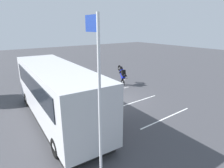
{
  "coord_description": "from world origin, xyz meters",
  "views": [
    {
      "loc": [
        -10.91,
        7.55,
        5.34
      ],
      "look_at": [
        0.44,
        -0.51,
        1.1
      ],
      "focal_mm": 30.46,
      "sensor_mm": 36.0,
      "label": 1
    }
  ],
  "objects_px": {
    "stunt_motorcycle": "(122,74)",
    "tour_bus": "(57,94)",
    "spectator_centre": "(90,93)",
    "spectator_right": "(82,89)",
    "parked_motorcycle_silver": "(86,106)",
    "spectator_far_right": "(81,85)",
    "spectator_left": "(104,99)",
    "flagpole": "(100,125)",
    "spectator_far_left": "(111,105)"
  },
  "relations": [
    {
      "from": "stunt_motorcycle",
      "to": "tour_bus",
      "type": "bearing_deg",
      "value": 114.97
    },
    {
      "from": "spectator_centre",
      "to": "tour_bus",
      "type": "bearing_deg",
      "value": 102.46
    },
    {
      "from": "tour_bus",
      "to": "spectator_right",
      "type": "height_order",
      "value": "tour_bus"
    },
    {
      "from": "spectator_right",
      "to": "parked_motorcycle_silver",
      "type": "bearing_deg",
      "value": 159.64
    },
    {
      "from": "tour_bus",
      "to": "spectator_far_right",
      "type": "xyz_separation_m",
      "value": [
        2.6,
        -2.76,
        -0.57
      ]
    },
    {
      "from": "spectator_left",
      "to": "spectator_right",
      "type": "bearing_deg",
      "value": 5.7
    },
    {
      "from": "stunt_motorcycle",
      "to": "flagpole",
      "type": "bearing_deg",
      "value": 138.81
    },
    {
      "from": "spectator_right",
      "to": "spectator_far_right",
      "type": "relative_size",
      "value": 0.94
    },
    {
      "from": "spectator_centre",
      "to": "flagpole",
      "type": "distance_m",
      "value": 7.7
    },
    {
      "from": "spectator_far_right",
      "to": "spectator_centre",
      "type": "bearing_deg",
      "value": 170.8
    },
    {
      "from": "stunt_motorcycle",
      "to": "flagpole",
      "type": "xyz_separation_m",
      "value": [
        -9.67,
        8.46,
        1.73
      ]
    },
    {
      "from": "tour_bus",
      "to": "spectator_far_left",
      "type": "height_order",
      "value": "tour_bus"
    },
    {
      "from": "parked_motorcycle_silver",
      "to": "spectator_right",
      "type": "bearing_deg",
      "value": -20.36
    },
    {
      "from": "spectator_far_left",
      "to": "spectator_right",
      "type": "bearing_deg",
      "value": -0.11
    },
    {
      "from": "spectator_far_right",
      "to": "stunt_motorcycle",
      "type": "xyz_separation_m",
      "value": [
        0.9,
        -4.76,
        -0.02
      ]
    },
    {
      "from": "spectator_far_left",
      "to": "stunt_motorcycle",
      "type": "bearing_deg",
      "value": -43.26
    },
    {
      "from": "spectator_centre",
      "to": "spectator_far_right",
      "type": "distance_m",
      "value": 2.09
    },
    {
      "from": "tour_bus",
      "to": "spectator_far_left",
      "type": "xyz_separation_m",
      "value": [
        -1.93,
        -2.42,
        -0.59
      ]
    },
    {
      "from": "spectator_right",
      "to": "spectator_far_right",
      "type": "height_order",
      "value": "spectator_far_right"
    },
    {
      "from": "spectator_right",
      "to": "flagpole",
      "type": "height_order",
      "value": "flagpole"
    },
    {
      "from": "spectator_centre",
      "to": "spectator_right",
      "type": "distance_m",
      "value": 1.15
    },
    {
      "from": "spectator_centre",
      "to": "flagpole",
      "type": "xyz_separation_m",
      "value": [
        -6.7,
        3.36,
        1.75
      ]
    },
    {
      "from": "tour_bus",
      "to": "spectator_far_right",
      "type": "relative_size",
      "value": 5.25
    },
    {
      "from": "spectator_right",
      "to": "stunt_motorcycle",
      "type": "bearing_deg",
      "value": -70.41
    },
    {
      "from": "spectator_left",
      "to": "spectator_centre",
      "type": "distance_m",
      "value": 1.37
    },
    {
      "from": "spectator_centre",
      "to": "spectator_right",
      "type": "xyz_separation_m",
      "value": [
        1.15,
        0.01,
        -0.02
      ]
    },
    {
      "from": "tour_bus",
      "to": "spectator_right",
      "type": "bearing_deg",
      "value": -55.13
    },
    {
      "from": "spectator_left",
      "to": "spectator_centre",
      "type": "height_order",
      "value": "spectator_centre"
    },
    {
      "from": "tour_bus",
      "to": "spectator_left",
      "type": "relative_size",
      "value": 5.59
    },
    {
      "from": "spectator_left",
      "to": "flagpole",
      "type": "distance_m",
      "value": 6.69
    },
    {
      "from": "spectator_left",
      "to": "spectator_centre",
      "type": "xyz_separation_m",
      "value": [
        1.35,
        0.24,
        0.03
      ]
    },
    {
      "from": "spectator_right",
      "to": "parked_motorcycle_silver",
      "type": "xyz_separation_m",
      "value": [
        -1.72,
        0.64,
        -0.52
      ]
    },
    {
      "from": "parked_motorcycle_silver",
      "to": "spectator_left",
      "type": "bearing_deg",
      "value": -131.43
    },
    {
      "from": "tour_bus",
      "to": "stunt_motorcycle",
      "type": "xyz_separation_m",
      "value": [
        3.5,
        -7.53,
        -0.59
      ]
    },
    {
      "from": "flagpole",
      "to": "tour_bus",
      "type": "bearing_deg",
      "value": -8.62
    },
    {
      "from": "spectator_far_left",
      "to": "tour_bus",
      "type": "bearing_deg",
      "value": 51.43
    },
    {
      "from": "spectator_far_left",
      "to": "spectator_centre",
      "type": "xyz_separation_m",
      "value": [
        2.46,
        -0.01,
        -0.03
      ]
    },
    {
      "from": "parked_motorcycle_silver",
      "to": "spectator_far_right",
      "type": "bearing_deg",
      "value": -20.38
    },
    {
      "from": "spectator_centre",
      "to": "spectator_far_right",
      "type": "height_order",
      "value": "spectator_far_right"
    },
    {
      "from": "spectator_far_left",
      "to": "flagpole",
      "type": "xyz_separation_m",
      "value": [
        -4.24,
        3.35,
        1.73
      ]
    },
    {
      "from": "spectator_right",
      "to": "stunt_motorcycle",
      "type": "relative_size",
      "value": 0.9
    },
    {
      "from": "stunt_motorcycle",
      "to": "spectator_left",
      "type": "bearing_deg",
      "value": 131.67
    },
    {
      "from": "flagpole",
      "to": "spectator_left",
      "type": "bearing_deg",
      "value": -34.01
    },
    {
      "from": "spectator_far_right",
      "to": "parked_motorcycle_silver",
      "type": "distance_m",
      "value": 2.87
    },
    {
      "from": "spectator_left",
      "to": "stunt_motorcycle",
      "type": "distance_m",
      "value": 6.5
    },
    {
      "from": "stunt_motorcycle",
      "to": "spectator_far_right",
      "type": "bearing_deg",
      "value": 100.71
    },
    {
      "from": "parked_motorcycle_silver",
      "to": "flagpole",
      "type": "relative_size",
      "value": 0.36
    },
    {
      "from": "spectator_far_left",
      "to": "spectator_far_right",
      "type": "xyz_separation_m",
      "value": [
        4.53,
        -0.35,
        0.02
      ]
    },
    {
      "from": "spectator_left",
      "to": "spectator_far_right",
      "type": "height_order",
      "value": "spectator_far_right"
    },
    {
      "from": "spectator_centre",
      "to": "spectator_left",
      "type": "bearing_deg",
      "value": -169.77
    }
  ]
}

